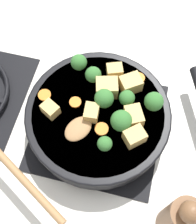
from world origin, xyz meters
The scene contains 23 objects.
ground_plane centered at (0.00, 0.00, 0.00)m, with size 2.40×2.40×0.00m, color white.
front_burner_grate centered at (0.00, 0.00, 0.01)m, with size 0.31×0.31×0.03m.
skillet_pan centered at (0.00, 0.00, 0.06)m, with size 0.35×0.45×0.06m.
wooden_spoon centered at (-0.13, 0.08, 0.09)m, with size 0.24×0.23×0.02m.
tofu_cube_center_large centered at (-0.05, -0.09, 0.10)m, with size 0.04×0.03×0.03m, color tan.
tofu_cube_near_handle centered at (0.06, -0.01, 0.10)m, with size 0.05×0.04×0.04m, color tan.
tofu_cube_east_chunk centered at (0.11, -0.01, 0.10)m, with size 0.04×0.03×0.03m, color tan.
tofu_cube_west_chunk centered at (0.00, -0.08, 0.10)m, with size 0.04×0.04×0.04m, color tan.
tofu_cube_back_piece centered at (0.08, -0.06, 0.10)m, with size 0.05×0.04×0.04m, color tan.
tofu_cube_front_piece centered at (-0.01, 0.01, 0.10)m, with size 0.04×0.03×0.03m, color tan.
tofu_cube_mid_small centered at (-0.03, 0.10, 0.10)m, with size 0.04×0.03×0.03m, color tan.
broccoli_floret_near_spoon centered at (-0.08, -0.03, 0.11)m, with size 0.03×0.03×0.04m.
broccoli_floret_center_top centered at (0.04, -0.06, 0.11)m, with size 0.04×0.04×0.04m.
broccoli_floret_east_rim centered at (0.10, 0.07, 0.11)m, with size 0.04×0.04×0.05m.
broccoli_floret_west_rim centered at (0.08, 0.03, 0.11)m, with size 0.04×0.04×0.05m.
broccoli_floret_north_edge centered at (0.02, -0.01, 0.11)m, with size 0.04×0.04×0.05m.
broccoli_floret_south_cluster centered at (0.04, -0.12, 0.11)m, with size 0.04×0.04×0.05m.
broccoli_floret_mid_floret centered at (-0.02, -0.06, 0.11)m, with size 0.05×0.05×0.05m.
carrot_slice_orange_thin centered at (0.11, -0.07, 0.09)m, with size 0.03×0.03×0.01m, color orange.
carrot_slice_near_center centered at (0.01, 0.13, 0.09)m, with size 0.03×0.03×0.01m, color orange.
carrot_slice_edge_slice centered at (0.01, 0.06, 0.09)m, with size 0.03×0.03×0.01m, color orange.
carrot_slice_under_broccoli centered at (-0.04, -0.02, 0.09)m, with size 0.03×0.03×0.01m, color orange.
pepper_mill centered at (-0.18, -0.21, 0.09)m, with size 0.06×0.06×0.19m.
Camera 1 is at (-0.29, -0.07, 0.72)m, focal length 50.00 mm.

